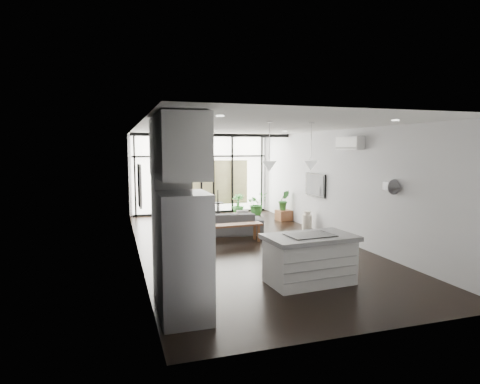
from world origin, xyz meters
TOP-DOWN VIEW (x-y plane):
  - floor at (0.00, 0.00)m, footprint 5.00×10.00m
  - ceiling at (0.00, 0.00)m, footprint 5.00×10.00m
  - wall_left at (-2.50, 0.00)m, footprint 0.02×10.00m
  - wall_right at (2.50, 0.00)m, footprint 0.02×10.00m
  - wall_back at (0.00, 5.00)m, footprint 5.00×0.02m
  - wall_front at (0.00, -5.00)m, footprint 5.00×0.02m
  - glazing at (0.00, 4.88)m, footprint 5.00×0.20m
  - skylight at (0.00, 4.00)m, footprint 4.70×1.90m
  - neighbour_building at (0.00, 4.95)m, footprint 3.50×0.02m
  - island at (0.21, -3.05)m, footprint 1.60×1.02m
  - cooktop at (0.21, -3.05)m, footprint 0.83×0.59m
  - fridge at (-2.11, -3.85)m, footprint 0.67×0.84m
  - appliance_column at (-2.16, -3.05)m, footprint 0.55×0.58m
  - upper_cabinets at (-2.12, -3.50)m, footprint 0.62×1.75m
  - pendant_left at (-0.40, -2.65)m, footprint 0.26×0.26m
  - pendant_right at (0.40, -2.65)m, footprint 0.26×0.26m
  - sofa at (-0.16, 1.25)m, footprint 2.14×0.94m
  - console_bench at (-0.18, 0.25)m, footprint 1.44×0.41m
  - pouf at (0.55, 2.16)m, footprint 0.58×0.58m
  - crate at (2.25, 2.70)m, footprint 0.48×0.48m
  - plant_tall at (1.78, 3.97)m, footprint 0.88×0.94m
  - plant_med at (1.16, 4.20)m, footprint 0.73×0.84m
  - plant_crate at (2.25, 2.70)m, footprint 0.46×0.70m
  - milk_can at (2.25, 1.06)m, footprint 0.30×0.30m
  - bistro_set at (-0.12, 4.25)m, footprint 1.50×0.67m
  - tv at (2.46, 1.00)m, footprint 0.05×1.10m
  - ac_unit at (2.38, -0.80)m, footprint 0.22×0.90m
  - framed_art at (-2.47, -0.50)m, footprint 0.04×0.70m

SIDE VIEW (x-z plane):
  - floor at x=0.00m, z-range 0.00..0.00m
  - crate at x=2.25m, z-range 0.00..0.33m
  - pouf at x=0.55m, z-range 0.00..0.38m
  - plant_med at x=1.16m, z-range 0.00..0.41m
  - console_bench at x=-0.18m, z-range 0.00..0.46m
  - milk_can at x=2.25m, z-range 0.00..0.55m
  - plant_tall at x=1.78m, z-range 0.00..0.62m
  - bistro_set at x=-0.12m, z-range 0.00..0.70m
  - sofa at x=-0.16m, z-range 0.00..0.81m
  - island at x=0.21m, z-range 0.00..0.84m
  - plant_crate at x=2.25m, z-range 0.33..0.62m
  - cooktop at x=0.21m, z-range 0.84..0.86m
  - fridge at x=-2.11m, z-range 0.00..1.74m
  - appliance_column at x=-2.16m, z-range 0.00..2.14m
  - neighbour_building at x=0.00m, z-range 0.30..1.90m
  - tv at x=2.46m, z-range 0.98..1.62m
  - wall_left at x=-2.50m, z-range 0.00..2.80m
  - wall_right at x=2.50m, z-range 0.00..2.80m
  - wall_back at x=0.00m, z-range 0.00..2.80m
  - wall_front at x=0.00m, z-range 0.00..2.80m
  - glazing at x=0.00m, z-range 0.00..2.80m
  - framed_art at x=-2.47m, z-range 1.10..2.00m
  - pendant_left at x=-0.40m, z-range 1.93..2.11m
  - pendant_right at x=0.40m, z-range 1.93..2.11m
  - upper_cabinets at x=-2.12m, z-range 1.92..2.78m
  - ac_unit at x=2.38m, z-range 2.30..2.60m
  - skylight at x=0.00m, z-range 2.74..2.80m
  - ceiling at x=0.00m, z-range 2.80..2.80m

